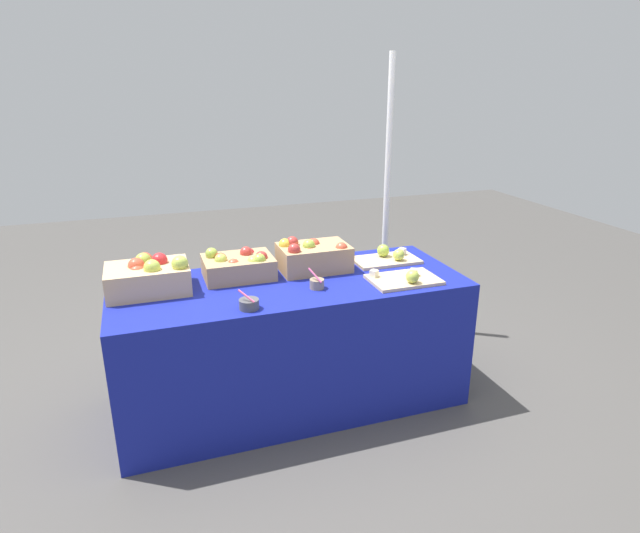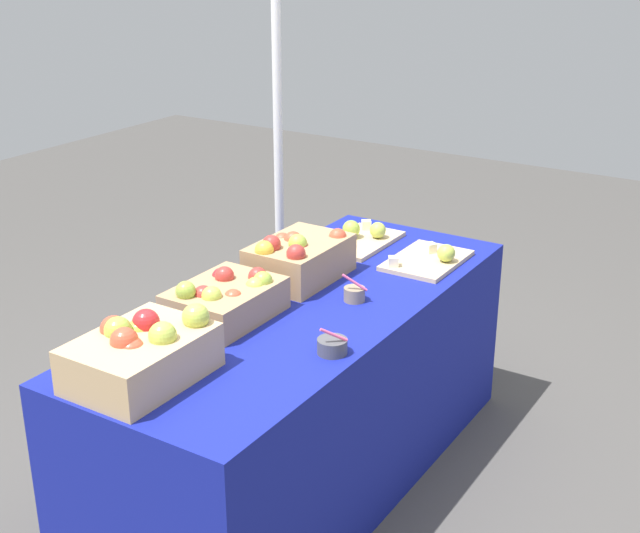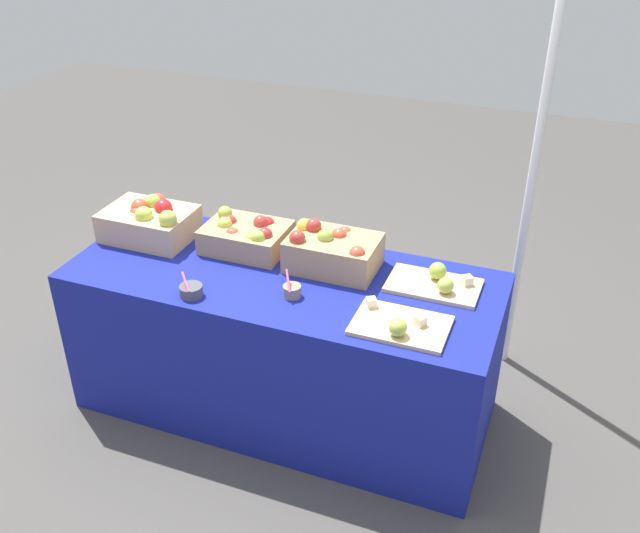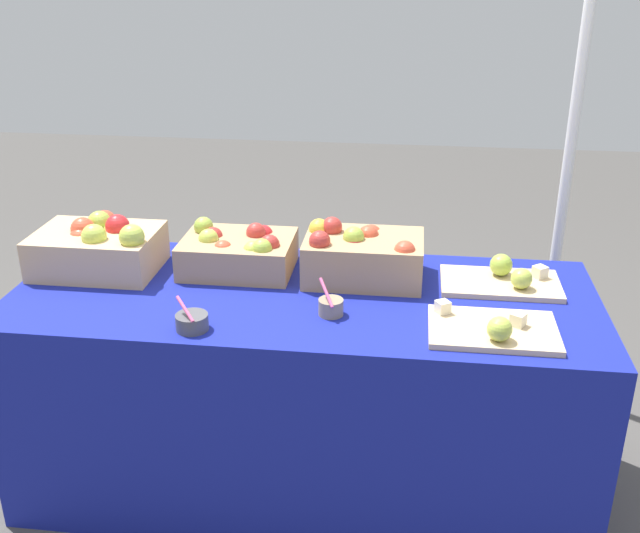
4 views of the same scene
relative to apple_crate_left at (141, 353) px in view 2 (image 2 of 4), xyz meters
name	(u,v)px [view 2 (image 2 of 4)]	position (x,y,z in m)	size (l,w,h in m)	color
ground_plane	(306,477)	(0.72, -0.10, -0.83)	(10.00, 10.00, 0.00)	#474442
table	(305,393)	(0.72, -0.10, -0.46)	(1.90, 0.76, 0.74)	navy
apple_crate_left	(141,353)	(0.00, 0.00, 0.00)	(0.41, 0.30, 0.20)	tan
apple_crate_middle	(226,299)	(0.48, 0.06, -0.02)	(0.38, 0.28, 0.17)	tan
apple_crate_right	(299,258)	(0.90, 0.04, 0.00)	(0.39, 0.27, 0.20)	tan
cutting_board_front	(429,259)	(1.31, -0.31, -0.07)	(0.37, 0.25, 0.09)	#D1B284
cutting_board_back	(361,237)	(1.38, 0.04, -0.06)	(0.39, 0.23, 0.09)	#D1B284
sample_bowl_near	(332,346)	(0.44, -0.39, -0.06)	(0.10, 0.10, 0.10)	#4C4C51
sample_bowl_mid	(354,294)	(0.83, -0.24, -0.06)	(0.08, 0.09, 0.11)	gray
tent_pole	(278,155)	(1.66, 0.66, 0.15)	(0.04, 0.04, 1.96)	white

